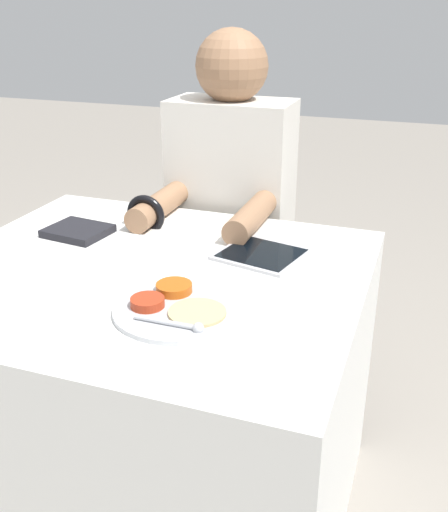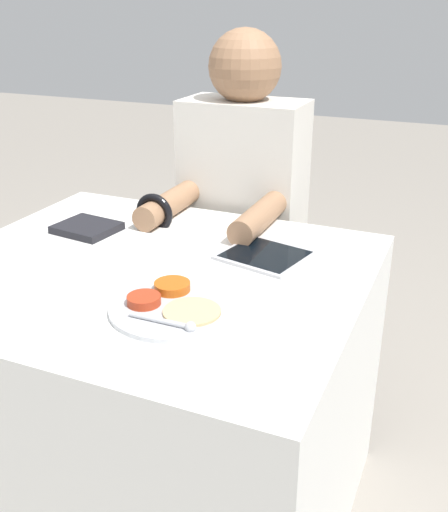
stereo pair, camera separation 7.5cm
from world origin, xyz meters
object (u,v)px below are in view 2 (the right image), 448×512
at_px(thali_tray, 173,305).
at_px(person_diner, 242,241).
at_px(tablet_device, 265,255).
at_px(red_notebook, 87,228).

relative_size(thali_tray, person_diner, 0.21).
xyz_separation_m(tablet_device, person_diner, (-0.22, 0.39, -0.14)).
relative_size(red_notebook, person_diner, 0.14).
distance_m(red_notebook, person_diner, 0.52).
bearing_deg(thali_tray, tablet_device, 75.71).
relative_size(thali_tray, red_notebook, 1.55).
distance_m(tablet_device, person_diner, 0.47).
bearing_deg(tablet_device, person_diner, 118.81).
distance_m(red_notebook, tablet_device, 0.49).
distance_m(thali_tray, red_notebook, 0.51).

